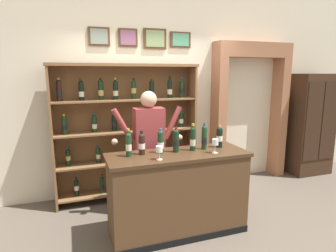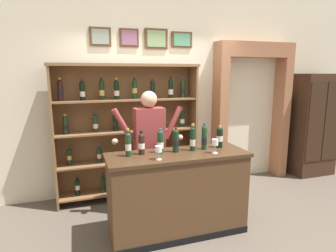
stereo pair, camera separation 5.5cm
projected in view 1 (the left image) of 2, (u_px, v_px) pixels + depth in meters
The scene contains 16 objects.
ground_plane at pixel (187, 230), 3.51m from camera, with size 14.00×14.00×0.02m, color brown.
back_wall at pixel (152, 80), 4.59m from camera, with size 12.00×0.19×3.57m.
wine_shelf at pixel (127, 127), 4.27m from camera, with size 2.14×0.36×2.02m.
archway_doorway at pixel (247, 104), 5.12m from camera, with size 1.42×0.45×2.40m.
side_cabinet at pixel (311, 124), 5.35m from camera, with size 0.78×0.47×1.88m.
tasting_counter at pixel (178, 193), 3.38m from camera, with size 1.64×0.58×0.98m.
shopkeeper at pixel (149, 139), 3.76m from camera, with size 0.97×0.22×1.67m.
tasting_bottle_vin_santo at pixel (129, 144), 3.14m from camera, with size 0.07×0.07×0.32m.
tasting_bottle_riserva at pixel (142, 143), 3.22m from camera, with size 0.07×0.07×0.28m.
tasting_bottle_super_tuscan at pixel (161, 141), 3.29m from camera, with size 0.07×0.07×0.28m.
tasting_bottle_grappa at pixel (176, 140), 3.32m from camera, with size 0.07×0.07×0.29m.
tasting_bottle_prosecco at pixel (193, 138), 3.38m from camera, with size 0.07×0.07×0.32m.
tasting_bottle_brunello at pixel (204, 137), 3.45m from camera, with size 0.07×0.07×0.33m.
tasting_bottle_rosso at pixel (219, 137), 3.54m from camera, with size 0.08×0.08×0.27m.
wine_glass_left at pixel (215, 143), 3.28m from camera, with size 0.07×0.07×0.17m.
wine_glass_spare at pixel (159, 150), 3.03m from camera, with size 0.07×0.07×0.15m.
Camera 1 is at (-1.29, -2.96, 1.90)m, focal length 30.52 mm.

